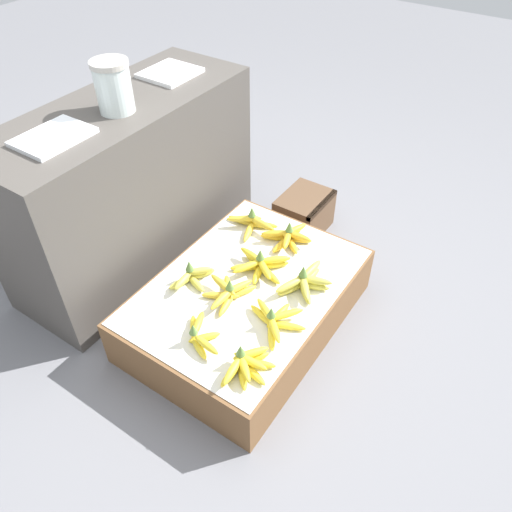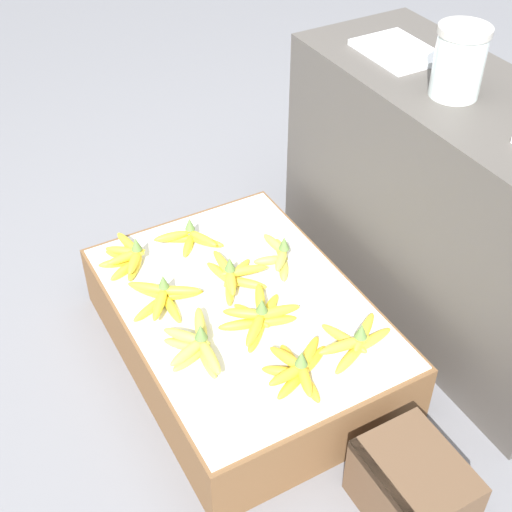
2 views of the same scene
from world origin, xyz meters
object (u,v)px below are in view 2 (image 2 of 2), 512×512
Objects in this scene: banana_bunch_middle_midleft at (233,275)px; glass_jar at (459,61)px; wooden_crate at (412,488)px; banana_bunch_middle_right at (298,369)px; banana_bunch_front_left at (128,257)px; banana_bunch_middle_midright at (259,317)px; banana_bunch_front_midleft at (163,296)px; banana_bunch_back_midleft at (279,255)px; banana_bunch_back_right at (355,342)px; banana_bunch_front_midright at (197,345)px; banana_bunch_middle_left at (190,239)px.

glass_jar is (0.16, 0.63, 0.63)m from banana_bunch_middle_midleft.
wooden_crate is 1.24× the size of banana_bunch_middle_right.
banana_bunch_front_left is 0.90× the size of banana_bunch_middle_midright.
banana_bunch_middle_right is (0.44, 0.21, 0.00)m from banana_bunch_front_midleft.
banana_bunch_middle_midright reaches higher than banana_bunch_front_midleft.
banana_bunch_back_right is (0.43, -0.00, -0.00)m from banana_bunch_back_midleft.
banana_bunch_front_left is at bearing -173.94° from banana_bunch_front_midleft.
banana_bunch_front_left is 0.83× the size of banana_bunch_front_midright.
banana_bunch_middle_midright reaches higher than banana_bunch_middle_right.
banana_bunch_front_midright is (0.23, 0.00, 0.01)m from banana_bunch_front_midleft.
banana_bunch_front_midright is 1.07m from glass_jar.
banana_bunch_front_midleft is 0.29m from banana_bunch_middle_left.
banana_bunch_back_right is (0.22, 0.19, 0.00)m from banana_bunch_middle_midright.
banana_bunch_middle_right is 0.90× the size of banana_bunch_back_right.
banana_bunch_back_midleft is at bearing -110.47° from glass_jar.
banana_bunch_middle_left is 0.69m from banana_bunch_back_right.
banana_bunch_middle_right is (0.43, -0.02, 0.00)m from banana_bunch_middle_midleft.
banana_bunch_back_right is 0.82m from glass_jar.
glass_jar is at bearing 65.55° from banana_bunch_front_left.
glass_jar is at bearing 93.85° from banana_bunch_middle_midright.
banana_bunch_middle_midright is at bearing -168.87° from wooden_crate.
banana_bunch_middle_midleft is 0.17m from banana_bunch_back_midleft.
banana_bunch_front_midleft is 1.23× the size of glass_jar.
wooden_crate is 1.11× the size of banana_bunch_back_right.
banana_bunch_front_left is 0.46m from banana_bunch_front_midright.
banana_bunch_front_midleft reaches higher than banana_bunch_middle_left.
banana_bunch_back_right reaches higher than banana_bunch_middle_left.
banana_bunch_front_midleft is 1.07× the size of banana_bunch_middle_right.
banana_bunch_front_midright is at bearing -150.86° from wooden_crate.
banana_bunch_middle_right is at bearing 1.67° from banana_bunch_middle_left.
banana_bunch_middle_midleft is (0.02, 0.23, 0.00)m from banana_bunch_front_midleft.
banana_bunch_middle_midleft is at bearing -172.91° from wooden_crate.
banana_bunch_middle_midright is at bearing -41.85° from banana_bunch_back_midleft.
banana_bunch_front_left is at bearing -160.85° from banana_bunch_middle_right.
banana_bunch_front_midleft is at bearing -41.61° from banana_bunch_middle_left.
banana_bunch_front_midleft is at bearing -94.79° from banana_bunch_middle_midleft.
glass_jar is at bearing 76.04° from banana_bunch_middle_midleft.
wooden_crate is 1.36× the size of banana_bunch_back_midleft.
banana_bunch_middle_right is 1.09× the size of banana_bunch_back_midleft.
banana_bunch_middle_midright reaches higher than banana_bunch_front_left.
banana_bunch_middle_midright is (-0.60, -0.12, 0.16)m from wooden_crate.
banana_bunch_middle_midleft is at bearing 133.43° from banana_bunch_front_midright.
banana_bunch_middle_midright is at bearing 179.20° from banana_bunch_middle_right.
banana_bunch_front_left is at bearing -176.49° from banana_bunch_front_midright.
banana_bunch_front_left reaches higher than banana_bunch_front_midleft.
wooden_crate is 1.15m from glass_jar.
banana_bunch_back_midleft is 0.80m from glass_jar.
banana_bunch_front_left is 0.21m from banana_bunch_middle_left.
banana_bunch_front_left is 0.50m from banana_bunch_middle_midright.
banana_bunch_front_left is 0.90× the size of banana_bunch_front_midleft.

